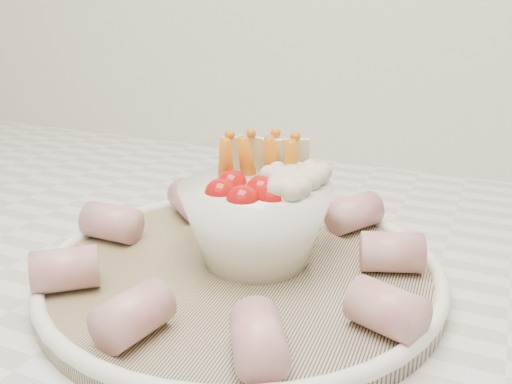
% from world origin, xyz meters
% --- Properties ---
extents(serving_platter, '(0.34, 0.34, 0.02)m').
position_xyz_m(serving_platter, '(-0.03, 1.39, 0.93)').
color(serving_platter, navy).
rests_on(serving_platter, kitchen_counter).
extents(veggie_bowl, '(0.12, 0.12, 0.10)m').
position_xyz_m(veggie_bowl, '(-0.02, 1.41, 0.97)').
color(veggie_bowl, white).
rests_on(veggie_bowl, serving_platter).
extents(cured_meat_rolls, '(0.30, 0.30, 0.03)m').
position_xyz_m(cured_meat_rolls, '(-0.03, 1.39, 0.95)').
color(cured_meat_rolls, '#A84C5A').
rests_on(cured_meat_rolls, serving_platter).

